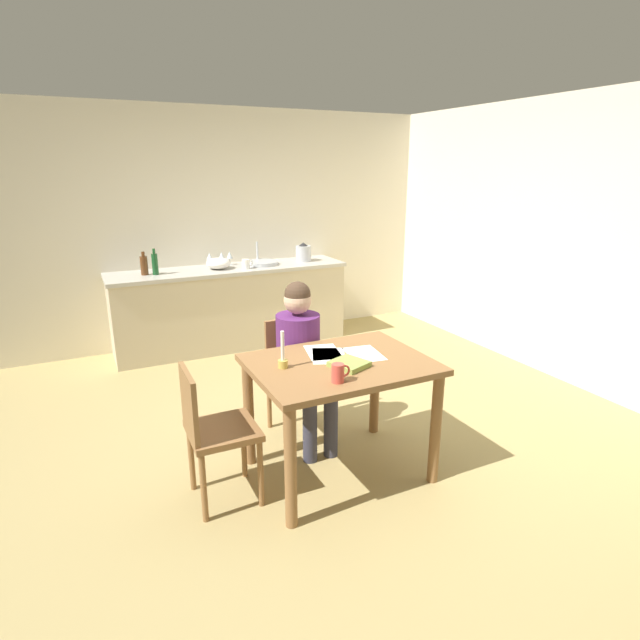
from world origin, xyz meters
TOP-DOWN VIEW (x-y plane):
  - ground_plane at (0.00, 0.00)m, footprint 5.20×5.20m
  - wall_back at (0.00, 2.60)m, footprint 5.20×0.12m
  - wall_right at (2.60, 0.00)m, footprint 0.12×5.20m
  - kitchen_counter at (0.00, 2.24)m, footprint 2.60×0.64m
  - dining_table at (-0.11, -0.56)m, footprint 1.12×0.85m
  - chair_at_table at (-0.14, 0.11)m, footprint 0.40×0.40m
  - person_seated at (-0.14, -0.04)m, footprint 0.32×0.59m
  - chair_side_empty at (-0.93, -0.50)m, footprint 0.41×0.41m
  - coffee_mug at (-0.26, -0.83)m, footprint 0.12×0.07m
  - candlestick at (-0.47, -0.50)m, footprint 0.06×0.06m
  - book_magazine at (-0.10, -0.66)m, footprint 0.25×0.26m
  - paper_letter at (-0.13, -0.36)m, footprint 0.27×0.34m
  - paper_bill at (0.10, -0.51)m, footprint 0.25×0.32m
  - paper_envelope at (-0.13, -0.44)m, footprint 0.31×0.36m
  - sink_unit at (0.38, 2.24)m, footprint 0.36×0.36m
  - bottle_oil at (-0.90, 2.23)m, footprint 0.07×0.07m
  - bottle_vinegar at (-0.79, 2.20)m, footprint 0.06×0.06m
  - mixing_bowl at (-0.13, 2.22)m, footprint 0.27×0.27m
  - stovetop_kettle at (0.90, 2.24)m, footprint 0.18×0.18m
  - wine_glass_near_sink at (0.05, 2.39)m, footprint 0.07×0.07m
  - wine_glass_by_kettle at (-0.04, 2.39)m, footprint 0.07×0.07m
  - wine_glass_back_left at (-0.18, 2.39)m, footprint 0.07×0.07m
  - teacup_on_counter at (0.15, 2.09)m, footprint 0.12×0.08m

SIDE VIEW (x-z plane):
  - ground_plane at x=0.00m, z-range -0.04..0.00m
  - kitchen_counter at x=0.00m, z-range 0.00..0.90m
  - chair_at_table at x=-0.14m, z-range 0.05..0.92m
  - chair_side_empty at x=-0.93m, z-range 0.05..0.92m
  - dining_table at x=-0.11m, z-range 0.27..1.06m
  - person_seated at x=-0.14m, z-range 0.08..1.28m
  - paper_letter at x=-0.13m, z-range 0.79..0.79m
  - paper_bill at x=0.10m, z-range 0.79..0.79m
  - paper_envelope at x=-0.13m, z-range 0.79..0.79m
  - book_magazine at x=-0.10m, z-range 0.79..0.83m
  - coffee_mug at x=-0.26m, z-range 0.79..0.90m
  - candlestick at x=-0.47m, z-range 0.74..0.97m
  - sink_unit at x=0.38m, z-range 0.80..1.04m
  - teacup_on_counter at x=0.15m, z-range 0.90..1.00m
  - mixing_bowl at x=-0.13m, z-range 0.90..1.02m
  - stovetop_kettle at x=0.90m, z-range 0.89..1.11m
  - bottle_oil at x=-0.90m, z-range 0.88..1.12m
  - wine_glass_near_sink at x=0.05m, z-range 0.93..1.09m
  - wine_glass_by_kettle at x=-0.04m, z-range 0.93..1.09m
  - wine_glass_back_left at x=-0.18m, z-range 0.93..1.09m
  - bottle_vinegar at x=-0.79m, z-range 0.88..1.15m
  - wall_back at x=0.00m, z-range 0.00..2.60m
  - wall_right at x=2.60m, z-range 0.00..2.60m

